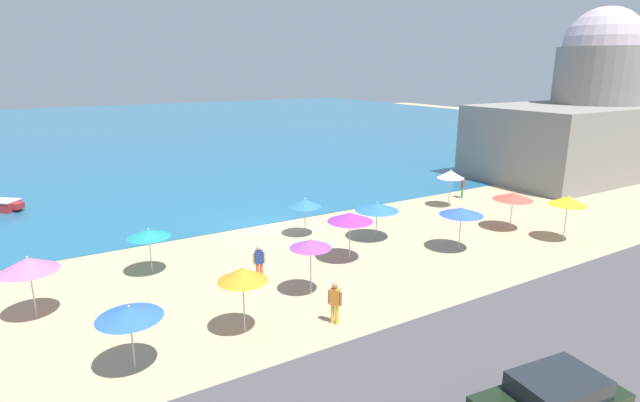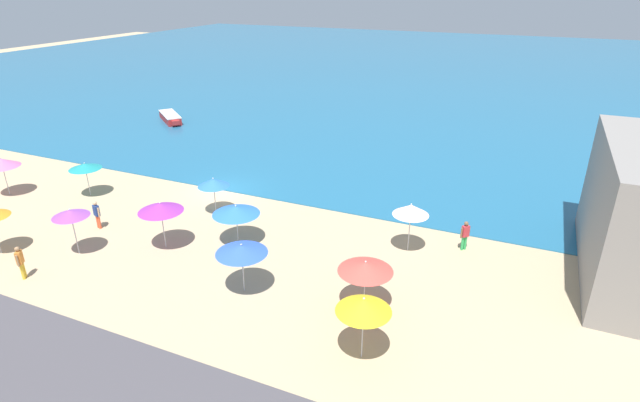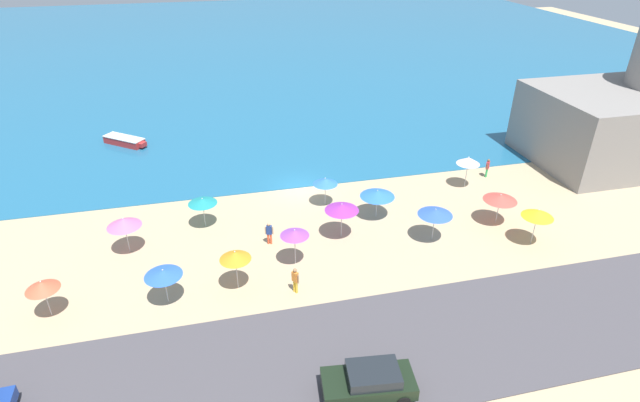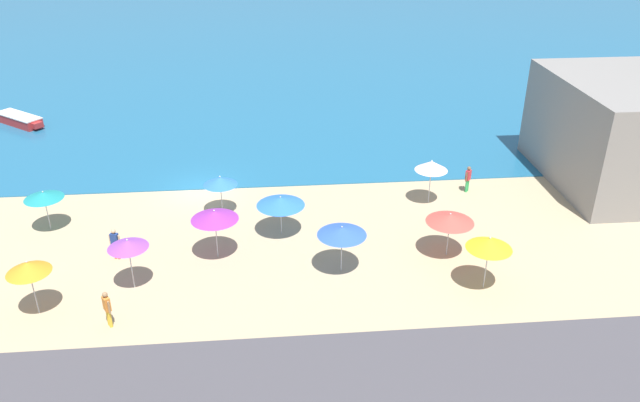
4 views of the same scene
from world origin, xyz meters
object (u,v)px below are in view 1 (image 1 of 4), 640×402
beach_umbrella_1 (28,264)px  bather_0 (335,301)px  beach_umbrella_5 (568,201)px  harbor_fortress (579,116)px  beach_umbrella_6 (305,203)px  beach_umbrella_12 (377,207)px  beach_umbrella_9 (311,244)px  beach_umbrella_10 (451,174)px  beach_umbrella_3 (129,313)px  bather_1 (463,186)px  beach_umbrella_4 (513,196)px  parked_car_1 (552,401)px  bather_2 (259,260)px  beach_umbrella_8 (350,217)px  beach_umbrella_11 (461,211)px  beach_umbrella_7 (243,275)px  beach_umbrella_2 (149,233)px

beach_umbrella_1 → bather_0: beach_umbrella_1 is taller
beach_umbrella_5 → harbor_fortress: harbor_fortress is taller
beach_umbrella_6 → beach_umbrella_12: bearing=-39.2°
beach_umbrella_9 → beach_umbrella_10: 16.81m
beach_umbrella_1 → beach_umbrella_3: beach_umbrella_1 is taller
beach_umbrella_1 → beach_umbrella_6: size_ratio=1.13×
beach_umbrella_5 → beach_umbrella_12: bearing=147.5°
beach_umbrella_5 → bather_0: size_ratio=1.58×
bather_1 → harbor_fortress: 15.50m
beach_umbrella_1 → bather_0: size_ratio=1.52×
beach_umbrella_3 → bather_1: bearing=21.7°
harbor_fortress → bather_1: bearing=-177.0°
beach_umbrella_12 → beach_umbrella_4: bearing=-19.2°
beach_umbrella_6 → bather_1: beach_umbrella_6 is taller
beach_umbrella_4 → parked_car_1: size_ratio=0.54×
beach_umbrella_10 → bather_2: bearing=-164.8°
beach_umbrella_8 → beach_umbrella_10: size_ratio=0.97×
beach_umbrella_11 → beach_umbrella_12: size_ratio=0.97×
beach_umbrella_1 → beach_umbrella_5: size_ratio=0.96×
beach_umbrella_4 → bather_2: bearing=176.2°
beach_umbrella_1 → bather_0: bearing=-33.8°
beach_umbrella_11 → bather_1: bearing=42.6°
bather_1 → harbor_fortress: (14.86, 0.78, 4.35)m
beach_umbrella_9 → beach_umbrella_4: bearing=5.8°
beach_umbrella_7 → beach_umbrella_12: beach_umbrella_7 is taller
bather_2 → parked_car_1: bearing=-78.7°
beach_umbrella_1 → beach_umbrella_3: 6.22m
bather_2 → beach_umbrella_12: bearing=12.1°
beach_umbrella_10 → harbor_fortress: bearing=6.5°
beach_umbrella_7 → beach_umbrella_10: bearing=24.4°
beach_umbrella_7 → bather_1: beach_umbrella_7 is taller
beach_umbrella_10 → beach_umbrella_11: (-5.80, -6.52, -0.17)m
beach_umbrella_7 → parked_car_1: 10.38m
beach_umbrella_3 → beach_umbrella_6: beach_umbrella_3 is taller
beach_umbrella_5 → beach_umbrella_10: bearing=92.9°
beach_umbrella_8 → bather_1: beach_umbrella_8 is taller
beach_umbrella_9 → harbor_fortress: 34.08m
beach_umbrella_2 → harbor_fortress: 38.33m
beach_umbrella_4 → beach_umbrella_11: (-5.32, -0.96, 0.11)m
beach_umbrella_6 → bather_1: size_ratio=1.39×
beach_umbrella_1 → harbor_fortress: size_ratio=0.16×
beach_umbrella_12 → harbor_fortress: 26.59m
beach_umbrella_1 → beach_umbrella_5: (25.92, -5.20, 0.11)m
bather_1 → harbor_fortress: harbor_fortress is taller
beach_umbrella_11 → beach_umbrella_1: bearing=170.6°
beach_umbrella_7 → bather_1: (21.58, 9.82, -1.40)m
beach_umbrella_4 → beach_umbrella_7: bearing=-170.7°
beach_umbrella_12 → bather_0: bearing=-136.3°
beach_umbrella_12 → beach_umbrella_9: bearing=-147.8°
beach_umbrella_6 → beach_umbrella_9: beach_umbrella_9 is taller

